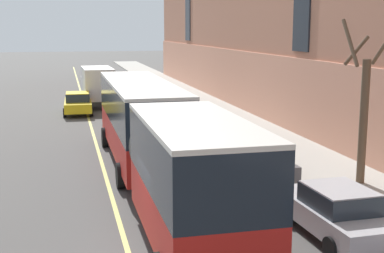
{
  "coord_description": "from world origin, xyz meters",
  "views": [
    {
      "loc": [
        -2.41,
        -13.72,
        6.04
      ],
      "look_at": [
        2.95,
        8.63,
        1.8
      ],
      "focal_mm": 50.0,
      "sensor_mm": 36.0,
      "label": 1
    }
  ],
  "objects_px": {
    "parked_car_black_3": "(167,98)",
    "taxi_cab": "(78,103)",
    "parked_car_darkgray_0": "(258,160)",
    "parked_car_silver_6": "(335,212)",
    "city_bus": "(154,133)",
    "box_truck": "(97,84)",
    "parked_car_darkgray_4": "(213,128)",
    "street_tree_mid_block": "(363,108)"
  },
  "relations": [
    {
      "from": "parked_car_black_3",
      "to": "box_truck",
      "type": "height_order",
      "value": "box_truck"
    },
    {
      "from": "parked_car_darkgray_4",
      "to": "box_truck",
      "type": "height_order",
      "value": "box_truck"
    },
    {
      "from": "street_tree_mid_block",
      "to": "taxi_cab",
      "type": "bearing_deg",
      "value": 116.05
    },
    {
      "from": "parked_car_darkgray_0",
      "to": "taxi_cab",
      "type": "xyz_separation_m",
      "value": [
        -6.61,
        18.77,
        0.0
      ]
    },
    {
      "from": "city_bus",
      "to": "parked_car_black_3",
      "type": "distance_m",
      "value": 21.07
    },
    {
      "from": "city_bus",
      "to": "parked_car_silver_6",
      "type": "height_order",
      "value": "city_bus"
    },
    {
      "from": "city_bus",
      "to": "parked_car_darkgray_4",
      "type": "height_order",
      "value": "city_bus"
    },
    {
      "from": "parked_car_black_3",
      "to": "box_truck",
      "type": "relative_size",
      "value": 0.7
    },
    {
      "from": "box_truck",
      "to": "taxi_cab",
      "type": "distance_m",
      "value": 4.36
    },
    {
      "from": "city_bus",
      "to": "taxi_cab",
      "type": "distance_m",
      "value": 19.33
    },
    {
      "from": "city_bus",
      "to": "parked_car_black_3",
      "type": "height_order",
      "value": "city_bus"
    },
    {
      "from": "parked_car_black_3",
      "to": "street_tree_mid_block",
      "type": "distance_m",
      "value": 22.43
    },
    {
      "from": "parked_car_silver_6",
      "to": "box_truck",
      "type": "xyz_separation_m",
      "value": [
        -5.02,
        29.06,
        0.94
      ]
    },
    {
      "from": "parked_car_black_3",
      "to": "parked_car_darkgray_0",
      "type": "bearing_deg",
      "value": -90.38
    },
    {
      "from": "parked_car_darkgray_0",
      "to": "parked_car_darkgray_4",
      "type": "xyz_separation_m",
      "value": [
        0.16,
        7.21,
        0.0
      ]
    },
    {
      "from": "parked_car_silver_6",
      "to": "street_tree_mid_block",
      "type": "distance_m",
      "value": 6.09
    },
    {
      "from": "parked_car_darkgray_0",
      "to": "taxi_cab",
      "type": "bearing_deg",
      "value": 109.4
    },
    {
      "from": "parked_car_darkgray_0",
      "to": "street_tree_mid_block",
      "type": "relative_size",
      "value": 0.71
    },
    {
      "from": "parked_car_black_3",
      "to": "taxi_cab",
      "type": "distance_m",
      "value": 6.9
    },
    {
      "from": "parked_car_black_3",
      "to": "box_truck",
      "type": "distance_m",
      "value": 5.8
    },
    {
      "from": "city_bus",
      "to": "parked_car_silver_6",
      "type": "bearing_deg",
      "value": -54.2
    },
    {
      "from": "city_bus",
      "to": "parked_car_black_3",
      "type": "bearing_deg",
      "value": 77.85
    },
    {
      "from": "parked_car_darkgray_0",
      "to": "taxi_cab",
      "type": "height_order",
      "value": "same"
    },
    {
      "from": "parked_car_darkgray_4",
      "to": "parked_car_silver_6",
      "type": "height_order",
      "value": "same"
    },
    {
      "from": "parked_car_black_3",
      "to": "taxi_cab",
      "type": "xyz_separation_m",
      "value": [
        -6.75,
        -1.42,
        0.0
      ]
    },
    {
      "from": "parked_car_silver_6",
      "to": "street_tree_mid_block",
      "type": "relative_size",
      "value": 0.75
    },
    {
      "from": "parked_car_silver_6",
      "to": "parked_car_darkgray_0",
      "type": "bearing_deg",
      "value": 90.23
    },
    {
      "from": "parked_car_darkgray_4",
      "to": "parked_car_darkgray_0",
      "type": "bearing_deg",
      "value": -91.26
    },
    {
      "from": "parked_car_black_3",
      "to": "street_tree_mid_block",
      "type": "bearing_deg",
      "value": -81.39
    },
    {
      "from": "parked_car_darkgray_4",
      "to": "taxi_cab",
      "type": "height_order",
      "value": "same"
    },
    {
      "from": "parked_car_black_3",
      "to": "parked_car_darkgray_4",
      "type": "bearing_deg",
      "value": -89.9
    },
    {
      "from": "parked_car_black_3",
      "to": "street_tree_mid_block",
      "type": "height_order",
      "value": "street_tree_mid_block"
    },
    {
      "from": "city_bus",
      "to": "street_tree_mid_block",
      "type": "relative_size",
      "value": 3.11
    },
    {
      "from": "city_bus",
      "to": "taxi_cab",
      "type": "xyz_separation_m",
      "value": [
        -2.32,
        19.14,
        -1.37
      ]
    },
    {
      "from": "city_bus",
      "to": "parked_car_silver_6",
      "type": "relative_size",
      "value": 4.13
    },
    {
      "from": "parked_car_darkgray_0",
      "to": "parked_car_darkgray_4",
      "type": "relative_size",
      "value": 0.93
    },
    {
      "from": "city_bus",
      "to": "parked_car_darkgray_0",
      "type": "xyz_separation_m",
      "value": [
        4.29,
        0.36,
        -1.37
      ]
    },
    {
      "from": "parked_car_darkgray_0",
      "to": "parked_car_silver_6",
      "type": "relative_size",
      "value": 0.95
    },
    {
      "from": "parked_car_darkgray_4",
      "to": "box_truck",
      "type": "relative_size",
      "value": 0.7
    },
    {
      "from": "box_truck",
      "to": "street_tree_mid_block",
      "type": "relative_size",
      "value": 1.1
    },
    {
      "from": "parked_car_darkgray_0",
      "to": "parked_car_silver_6",
      "type": "height_order",
      "value": "same"
    },
    {
      "from": "parked_car_darkgray_0",
      "to": "parked_car_silver_6",
      "type": "bearing_deg",
      "value": -89.77
    }
  ]
}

